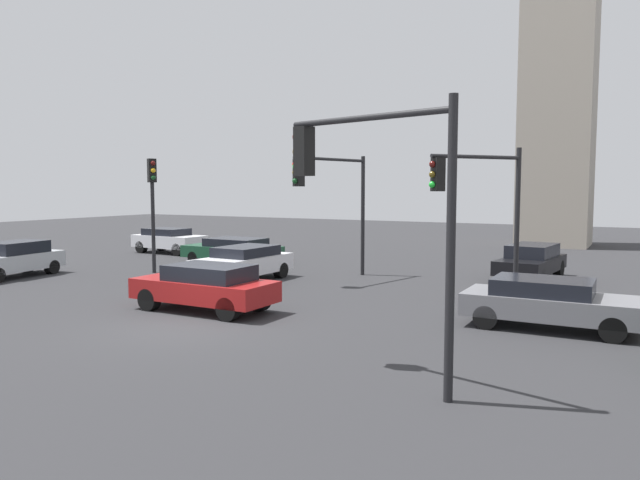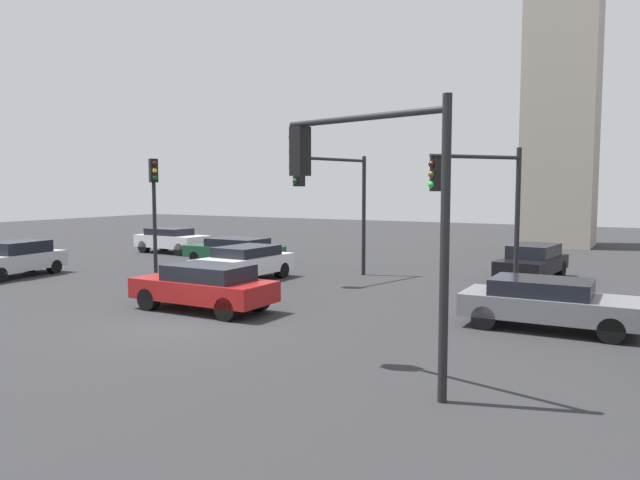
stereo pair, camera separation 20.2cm
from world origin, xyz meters
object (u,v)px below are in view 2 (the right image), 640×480
at_px(car_0, 171,240).
at_px(car_5, 244,262).
at_px(car_6, 235,250).
at_px(traffic_light_0, 365,184).
at_px(traffic_light_2, 154,193).
at_px(car_4, 548,302).
at_px(car_3, 16,258).
at_px(car_1, 205,286).
at_px(traffic_light_3, 478,194).
at_px(car_2, 533,261).
at_px(traffic_light_1, 333,189).

height_order(car_0, car_5, car_0).
bearing_deg(car_6, traffic_light_0, 136.14).
bearing_deg(traffic_light_2, traffic_light_0, -2.30).
relative_size(traffic_light_2, car_4, 1.11).
bearing_deg(car_3, car_1, 75.61).
bearing_deg(car_0, traffic_light_0, -35.38).
distance_m(traffic_light_3, car_0, 20.07).
relative_size(car_3, car_6, 0.87).
xyz_separation_m(car_3, car_4, (20.55, 0.88, -0.05)).
xyz_separation_m(traffic_light_3, car_1, (-6.78, -4.85, -2.72)).
bearing_deg(traffic_light_0, car_4, -96.90).
bearing_deg(car_2, traffic_light_1, -54.51).
distance_m(traffic_light_3, car_4, 4.40).
bearing_deg(car_6, car_4, 156.98).
distance_m(traffic_light_2, car_4, 16.82).
bearing_deg(traffic_light_3, car_6, -72.33).
bearing_deg(traffic_light_3, car_2, -148.74).
bearing_deg(car_2, car_3, -57.20).
bearing_deg(traffic_light_0, traffic_light_3, -74.74).
relative_size(traffic_light_3, car_1, 1.13).
bearing_deg(traffic_light_2, car_6, 105.26).
bearing_deg(car_3, traffic_light_1, 108.69).
relative_size(car_3, car_4, 0.94).
bearing_deg(car_0, car_5, -29.77).
bearing_deg(car_6, traffic_light_1, 161.97).
distance_m(traffic_light_3, car_1, 8.77).
distance_m(car_0, car_4, 23.04).
height_order(traffic_light_1, car_2, traffic_light_1).
relative_size(car_0, car_5, 0.97).
height_order(traffic_light_0, car_6, traffic_light_0).
distance_m(traffic_light_0, car_3, 19.11).
relative_size(traffic_light_3, car_5, 1.12).
distance_m(car_0, car_5, 11.39).
bearing_deg(car_5, car_6, -136.40).
bearing_deg(traffic_light_2, traffic_light_1, 43.55).
height_order(car_4, car_6, car_4).
bearing_deg(car_6, car_2, -172.05).
bearing_deg(car_2, car_1, -27.84).
distance_m(car_2, car_6, 13.53).
height_order(car_2, car_5, car_2).
distance_m(car_4, car_6, 16.77).
distance_m(car_3, car_4, 20.57).
height_order(traffic_light_3, car_4, traffic_light_3).
bearing_deg(traffic_light_1, car_6, -95.61).
xyz_separation_m(car_1, car_2, (7.43, 10.97, 0.00)).
distance_m(traffic_light_1, car_4, 10.29).
xyz_separation_m(traffic_light_0, car_2, (0.57, 14.53, -2.98)).
bearing_deg(traffic_light_1, car_5, -44.20).
bearing_deg(traffic_light_3, traffic_light_1, -72.57).
bearing_deg(car_4, traffic_light_1, 151.54).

